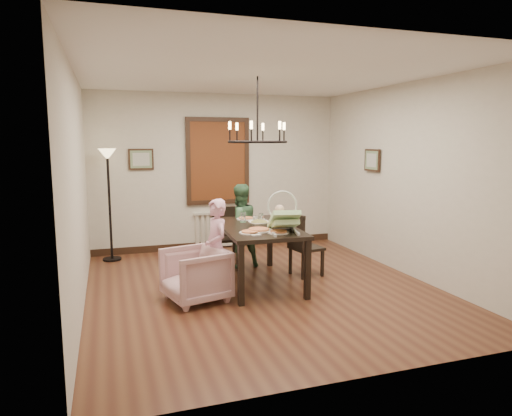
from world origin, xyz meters
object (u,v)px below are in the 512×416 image
drinking_glass (260,221)px  floor_lamp (110,206)px  chair_right (306,244)px  elderly_woman (216,256)px  baby_bouncer (284,218)px  armchair (196,275)px  dining_table (257,232)px  seated_man (239,233)px  chair_far (226,236)px

drinking_glass → floor_lamp: 2.74m
chair_right → floor_lamp: (-2.71, 1.79, 0.43)m
elderly_woman → baby_bouncer: 0.98m
baby_bouncer → floor_lamp: 3.22m
elderly_woman → chair_right: bearing=100.5°
armchair → drinking_glass: drinking_glass is taller
dining_table → seated_man: 0.89m
chair_right → elderly_woman: 1.54m
drinking_glass → seated_man: bearing=92.8°
armchair → floor_lamp: 2.62m
seated_man → floor_lamp: 2.21m
armchair → seated_man: (0.94, 1.31, 0.21)m
dining_table → elderly_woman: elderly_woman is taller
armchair → baby_bouncer: bearing=71.3°
chair_far → chair_right: bearing=-41.8°
elderly_woman → drinking_glass: 0.86m
dining_table → elderly_woman: 0.77m
elderly_woman → floor_lamp: (-1.25, 2.27, 0.38)m
drinking_glass → armchair: bearing=-156.4°
elderly_woman → seated_man: seated_man is taller
chair_right → drinking_glass: drinking_glass is taller
elderly_woman → floor_lamp: 2.62m
dining_table → chair_right: 0.85m
baby_bouncer → chair_right: bearing=57.5°
seated_man → drinking_glass: (0.04, -0.88, 0.34)m
floor_lamp → chair_far: bearing=-23.7°
dining_table → chair_right: size_ratio=1.89×
chair_far → drinking_glass: 1.25m
armchair → elderly_woman: (0.29, 0.09, 0.19)m
chair_right → seated_man: size_ratio=0.86×
dining_table → chair_right: (0.80, 0.13, -0.25)m
chair_right → chair_far: bearing=33.0°
elderly_woman → floor_lamp: floor_lamp is taller
chair_far → drinking_glass: size_ratio=6.39×
armchair → drinking_glass: size_ratio=5.12×
chair_far → floor_lamp: 1.97m
dining_table → chair_far: (-0.16, 1.16, -0.27)m
armchair → floor_lamp: floor_lamp is taller
baby_bouncer → drinking_glass: 0.55m
chair_right → floor_lamp: 3.28m
chair_right → armchair: chair_right is taller
floor_lamp → baby_bouncer: bearing=-49.6°
seated_man → chair_right: bearing=126.8°
dining_table → chair_far: 1.20m
dining_table → armchair: dining_table is taller
elderly_woman → drinking_glass: (0.70, 0.34, 0.36)m
chair_far → drinking_glass: bearing=-75.4°
elderly_woman → drinking_glass: size_ratio=7.32×
drinking_glass → floor_lamp: bearing=135.2°
dining_table → elderly_woman: bearing=-149.7°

